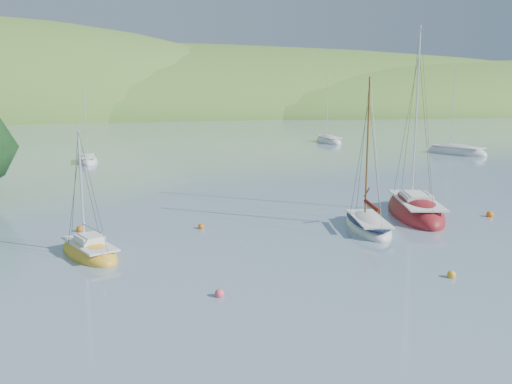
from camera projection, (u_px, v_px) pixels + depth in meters
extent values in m
plane|color=#748CA1|center=(337.00, 283.00, 25.08)|extent=(700.00, 700.00, 0.00)
ellipsoid|color=#48732C|center=(136.00, 112.00, 186.76)|extent=(440.00, 110.00, 44.00)
ellipsoid|color=#48732C|center=(399.00, 110.00, 199.60)|extent=(240.00, 100.00, 34.00)
ellipsoid|color=silver|center=(368.00, 227.00, 34.49)|extent=(3.51, 6.66, 1.55)
cube|color=silver|center=(369.00, 219.00, 34.27)|extent=(2.66, 5.18, 0.10)
cylinder|color=brown|center=(367.00, 148.00, 34.37)|extent=(0.12, 0.12, 8.44)
ellipsoid|color=black|center=(368.00, 220.00, 34.41)|extent=(3.46, 6.59, 0.27)
cylinder|color=maroon|center=(372.00, 206.00, 33.48)|extent=(0.83, 3.03, 0.24)
ellipsoid|color=maroon|center=(415.00, 212.00, 38.17)|extent=(5.62, 9.64, 2.51)
cube|color=silver|center=(416.00, 200.00, 37.83)|extent=(4.28, 7.49, 0.10)
cylinder|color=white|center=(416.00, 113.00, 38.04)|extent=(0.12, 0.12, 11.40)
cube|color=silver|center=(417.00, 197.00, 37.78)|extent=(2.37, 2.94, 0.42)
cylinder|color=white|center=(421.00, 189.00, 36.76)|extent=(1.34, 4.22, 0.09)
ellipsoid|color=gold|center=(89.00, 253.00, 29.16)|extent=(3.92, 5.63, 1.43)
cube|color=silver|center=(90.00, 244.00, 28.99)|extent=(2.99, 4.37, 0.10)
cylinder|color=white|center=(81.00, 187.00, 29.04)|extent=(0.12, 0.12, 5.76)
cube|color=silver|center=(89.00, 239.00, 28.94)|extent=(1.61, 1.79, 0.42)
cylinder|color=white|center=(93.00, 228.00, 28.41)|extent=(1.04, 2.36, 0.09)
ellipsoid|color=silver|center=(87.00, 161.00, 64.35)|extent=(2.42, 6.30, 1.70)
cube|color=silver|center=(87.00, 156.00, 64.12)|extent=(1.81, 4.91, 0.10)
cylinder|color=white|center=(85.00, 123.00, 64.26)|extent=(0.12, 0.12, 7.46)
ellipsoid|color=silver|center=(329.00, 142.00, 86.84)|extent=(2.78, 7.71, 2.09)
cube|color=silver|center=(329.00, 137.00, 86.56)|extent=(2.08, 6.01, 0.10)
cylinder|color=white|center=(327.00, 106.00, 86.75)|extent=(0.12, 0.12, 9.22)
ellipsoid|color=silver|center=(456.00, 153.00, 72.23)|extent=(5.95, 8.74, 2.26)
cube|color=silver|center=(458.00, 147.00, 71.96)|extent=(4.55, 6.78, 0.10)
cylinder|color=white|center=(452.00, 107.00, 71.95)|extent=(0.12, 0.12, 9.92)
sphere|color=#F4AB1D|center=(451.00, 275.00, 25.75)|extent=(0.39, 0.39, 0.39)
sphere|color=#F34F69|center=(219.00, 294.00, 23.42)|extent=(0.39, 0.39, 0.39)
sphere|color=orange|center=(490.00, 215.00, 37.72)|extent=(0.50, 0.50, 0.50)
sphere|color=orange|center=(81.00, 229.00, 33.89)|extent=(0.49, 0.49, 0.49)
sphere|color=orange|center=(201.00, 227.00, 34.57)|extent=(0.39, 0.39, 0.39)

